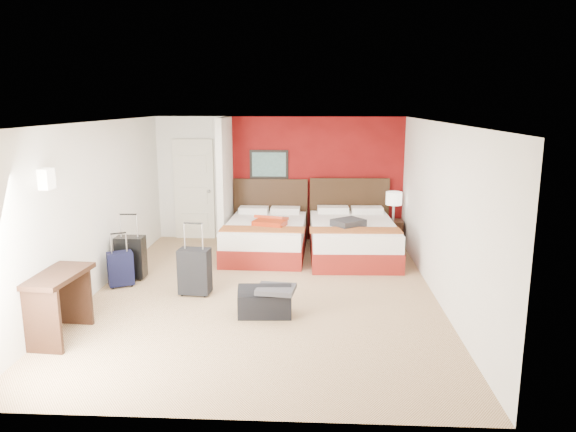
# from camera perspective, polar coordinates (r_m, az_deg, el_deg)

# --- Properties ---
(ground) EXTENTS (6.50, 6.50, 0.00)m
(ground) POSITION_cam_1_polar(r_m,az_deg,el_deg) (8.00, -2.54, -8.20)
(ground) COLOR tan
(ground) RESTS_ON ground
(room_walls) EXTENTS (5.02, 6.52, 2.50)m
(room_walls) POSITION_cam_1_polar(r_m,az_deg,el_deg) (9.27, -10.44, 2.47)
(room_walls) COLOR white
(room_walls) RESTS_ON ground
(red_accent_panel) EXTENTS (3.50, 0.04, 2.50)m
(red_accent_panel) POSITION_cam_1_polar(r_m,az_deg,el_deg) (10.81, 3.02, 3.95)
(red_accent_panel) COLOR maroon
(red_accent_panel) RESTS_ON ground
(partition_wall) EXTENTS (0.12, 1.20, 2.50)m
(partition_wall) POSITION_cam_1_polar(r_m,az_deg,el_deg) (10.34, -6.74, 3.52)
(partition_wall) COLOR silver
(partition_wall) RESTS_ON ground
(entry_door) EXTENTS (0.82, 0.06, 2.05)m
(entry_door) POSITION_cam_1_polar(r_m,az_deg,el_deg) (11.10, -10.03, 2.82)
(entry_door) COLOR silver
(entry_door) RESTS_ON ground
(bed_left) EXTENTS (1.48, 2.08, 0.61)m
(bed_left) POSITION_cam_1_polar(r_m,az_deg,el_deg) (9.88, -2.39, -2.38)
(bed_left) COLOR silver
(bed_left) RESTS_ON ground
(bed_right) EXTENTS (1.58, 2.21, 0.65)m
(bed_right) POSITION_cam_1_polar(r_m,az_deg,el_deg) (9.76, 6.90, -2.54)
(bed_right) COLOR white
(bed_right) RESTS_ON ground
(red_suitcase_open) EXTENTS (0.75, 0.89, 0.10)m
(red_suitcase_open) POSITION_cam_1_polar(r_m,az_deg,el_deg) (9.70, -1.87, -0.51)
(red_suitcase_open) COLOR #B42E0F
(red_suitcase_open) RESTS_ON bed_left
(jacket_bundle) EXTENTS (0.65, 0.63, 0.12)m
(jacket_bundle) POSITION_cam_1_polar(r_m,az_deg,el_deg) (9.38, 6.47, -0.72)
(jacket_bundle) COLOR #323336
(jacket_bundle) RESTS_ON bed_right
(nightstand) EXTENTS (0.39, 0.39, 0.52)m
(nightstand) POSITION_cam_1_polar(r_m,az_deg,el_deg) (10.65, 11.13, -1.81)
(nightstand) COLOR black
(nightstand) RESTS_ON ground
(table_lamp) EXTENTS (0.33, 0.33, 0.56)m
(table_lamp) POSITION_cam_1_polar(r_m,az_deg,el_deg) (10.53, 11.24, 1.04)
(table_lamp) COLOR white
(table_lamp) RESTS_ON nightstand
(suitcase_black) EXTENTS (0.45, 0.28, 0.66)m
(suitcase_black) POSITION_cam_1_polar(r_m,az_deg,el_deg) (8.86, -16.47, -4.41)
(suitcase_black) COLOR black
(suitcase_black) RESTS_ON ground
(suitcase_charcoal) EXTENTS (0.47, 0.32, 0.66)m
(suitcase_charcoal) POSITION_cam_1_polar(r_m,az_deg,el_deg) (7.94, -9.94, -6.02)
(suitcase_charcoal) COLOR black
(suitcase_charcoal) RESTS_ON ground
(suitcase_navy) EXTENTS (0.43, 0.37, 0.51)m
(suitcase_navy) POSITION_cam_1_polar(r_m,az_deg,el_deg) (8.57, -17.48, -5.57)
(suitcase_navy) COLOR black
(suitcase_navy) RESTS_ON ground
(duffel_bag) EXTENTS (0.72, 0.41, 0.35)m
(duffel_bag) POSITION_cam_1_polar(r_m,az_deg,el_deg) (7.13, -2.48, -9.26)
(duffel_bag) COLOR black
(duffel_bag) RESTS_ON ground
(jacket_draped) EXTENTS (0.53, 0.47, 0.06)m
(jacket_draped) POSITION_cam_1_polar(r_m,az_deg,el_deg) (7.00, -1.30, -7.84)
(jacket_draped) COLOR #3B3A40
(jacket_draped) RESTS_ON duffel_bag
(desk) EXTENTS (0.56, 1.01, 0.81)m
(desk) POSITION_cam_1_polar(r_m,az_deg,el_deg) (6.96, -23.27, -8.82)
(desk) COLOR black
(desk) RESTS_ON ground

